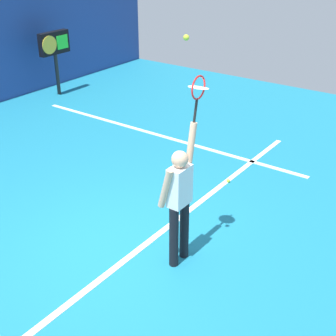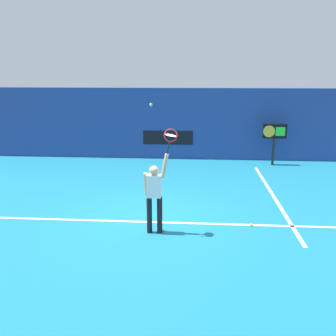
{
  "view_description": "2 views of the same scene",
  "coord_description": "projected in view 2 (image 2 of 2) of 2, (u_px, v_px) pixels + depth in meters",
  "views": [
    {
      "loc": [
        -4.26,
        -3.98,
        4.19
      ],
      "look_at": [
        0.56,
        -0.51,
        1.2
      ],
      "focal_mm": 51.04,
      "sensor_mm": 36.0,
      "label": 1
    },
    {
      "loc": [
        1.16,
        -9.14,
        3.84
      ],
      "look_at": [
        0.52,
        -0.3,
        1.48
      ],
      "focal_mm": 39.1,
      "sensor_mm": 36.0,
      "label": 2
    }
  ],
  "objects": [
    {
      "name": "spare_ball",
      "position": [
        251.0,
        225.0,
        9.34
      ],
      "size": [
        0.07,
        0.07,
        0.07
      ],
      "primitive_type": "sphere",
      "color": "#CCE033",
      "rests_on": "ground_plane"
    },
    {
      "name": "scoreboard_clock",
      "position": [
        274.0,
        133.0,
        15.1
      ],
      "size": [
        0.96,
        0.2,
        1.73
      ],
      "color": "black",
      "rests_on": "ground_plane"
    },
    {
      "name": "tennis_ball",
      "position": [
        151.0,
        105.0,
        8.08
      ],
      "size": [
        0.07,
        0.07,
        0.07
      ],
      "primitive_type": "sphere",
      "color": "#CCE033"
    },
    {
      "name": "court_baseline",
      "position": [
        148.0,
        222.0,
        9.56
      ],
      "size": [
        10.0,
        0.1,
        0.01
      ],
      "primitive_type": "cube",
      "color": "white",
      "rests_on": "ground_plane"
    },
    {
      "name": "tennis_racket",
      "position": [
        170.0,
        137.0,
        8.33
      ],
      "size": [
        0.37,
        0.27,
        0.62
      ],
      "color": "black"
    },
    {
      "name": "court_sideline",
      "position": [
        273.0,
        196.0,
        11.54
      ],
      "size": [
        0.1,
        7.0,
        0.01
      ],
      "primitive_type": "cube",
      "color": "white",
      "rests_on": "ground_plane"
    },
    {
      "name": "back_wall",
      "position": [
        168.0,
        124.0,
        16.18
      ],
      "size": [
        18.0,
        0.2,
        3.13
      ],
      "primitive_type": "cube",
      "color": "navy",
      "rests_on": "ground_plane"
    },
    {
      "name": "ground_plane",
      "position": [
        150.0,
        218.0,
        9.87
      ],
      "size": [
        18.0,
        18.0,
        0.0
      ],
      "primitive_type": "plane",
      "color": "teal"
    },
    {
      "name": "sponsor_banner_center",
      "position": [
        168.0,
        138.0,
        16.22
      ],
      "size": [
        2.2,
        0.03,
        0.6
      ],
      "primitive_type": "cube",
      "color": "black"
    },
    {
      "name": "tennis_player",
      "position": [
        154.0,
        193.0,
        8.71
      ],
      "size": [
        0.6,
        0.31,
        1.99
      ],
      "color": "black",
      "rests_on": "ground_plane"
    }
  ]
}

